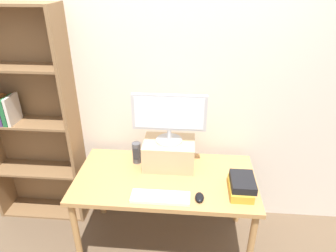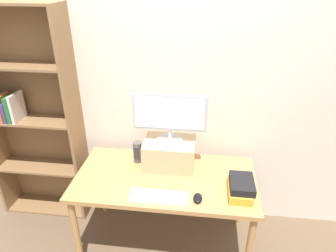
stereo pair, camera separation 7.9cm
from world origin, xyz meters
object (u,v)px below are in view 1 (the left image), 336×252
object	(u,v)px
keyboard	(160,197)
book_stack	(241,185)
riser_box	(169,153)
desk_speaker	(137,153)
desk	(165,184)
computer_monitor	(169,116)
computer_mouse	(200,197)
bookshelf_unit	(26,120)

from	to	relation	value
keyboard	book_stack	bearing A→B (deg)	11.93
riser_box	desk_speaker	world-z (taller)	riser_box
desk	computer_monitor	bearing A→B (deg)	85.19
book_stack	desk_speaker	world-z (taller)	desk_speaker
desk	riser_box	size ratio (longest dim) A/B	3.42
computer_mouse	desk_speaker	xyz separation A→B (m)	(-0.53, 0.43, 0.07)
bookshelf_unit	riser_box	xyz separation A→B (m)	(1.27, -0.16, -0.17)
riser_box	computer_monitor	size ratio (longest dim) A/B	0.72
desk	desk_speaker	world-z (taller)	desk_speaker
riser_box	computer_monitor	distance (m)	0.34
keyboard	desk	bearing A→B (deg)	87.42
desk	computer_monitor	distance (m)	0.55
computer_monitor	computer_mouse	size ratio (longest dim) A/B	5.57
book_stack	computer_monitor	bearing A→B (deg)	150.94
desk	keyboard	world-z (taller)	keyboard
computer_mouse	desk	bearing A→B (deg)	137.67
bookshelf_unit	keyboard	bearing A→B (deg)	-25.39
book_stack	desk_speaker	bearing A→B (deg)	158.92
bookshelf_unit	desk_speaker	bearing A→B (deg)	-8.52
bookshelf_unit	keyboard	xyz separation A→B (m)	(1.25, -0.59, -0.27)
computer_mouse	computer_monitor	bearing A→B (deg)	121.14
riser_box	desk_speaker	xyz separation A→B (m)	(-0.27, 0.01, -0.02)
desk	computer_monitor	size ratio (longest dim) A/B	2.45
computer_monitor	desk_speaker	size ratio (longest dim) A/B	3.12
desk	desk_speaker	xyz separation A→B (m)	(-0.26, 0.19, 0.17)
riser_box	keyboard	distance (m)	0.44
desk	book_stack	size ratio (longest dim) A/B	5.28
keyboard	computer_monitor	bearing A→B (deg)	86.52
riser_box	book_stack	world-z (taller)	riser_box
computer_monitor	keyboard	size ratio (longest dim) A/B	1.38
desk_speaker	desk	bearing A→B (deg)	-35.50
computer_mouse	book_stack	xyz separation A→B (m)	(0.30, 0.11, 0.04)
desk_speaker	computer_monitor	bearing A→B (deg)	-2.41
desk	bookshelf_unit	bearing A→B (deg)	165.09
riser_box	bookshelf_unit	bearing A→B (deg)	172.85
computer_monitor	book_stack	xyz separation A→B (m)	(0.55, -0.31, -0.39)
keyboard	desk_speaker	world-z (taller)	desk_speaker
computer_monitor	riser_box	bearing A→B (deg)	90.00
bookshelf_unit	riser_box	distance (m)	1.29
computer_monitor	computer_mouse	xyz separation A→B (m)	(0.25, -0.42, -0.43)
riser_box	book_stack	size ratio (longest dim) A/B	1.55
computer_monitor	desk_speaker	world-z (taller)	computer_monitor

